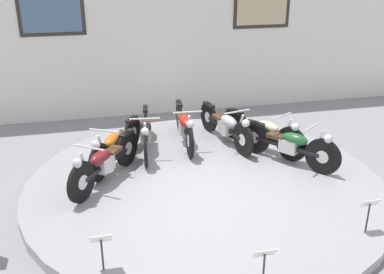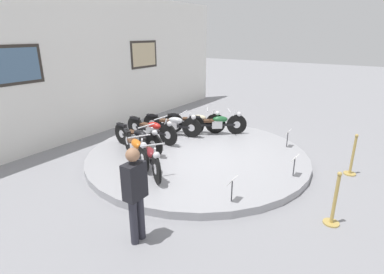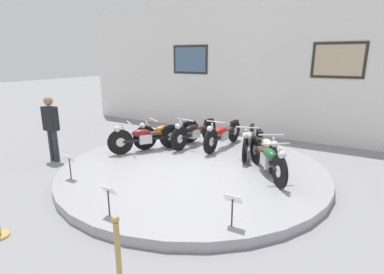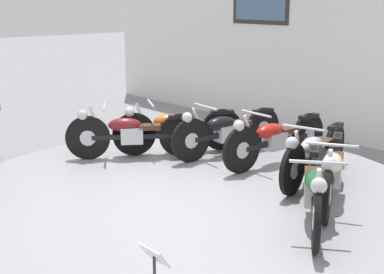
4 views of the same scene
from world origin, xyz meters
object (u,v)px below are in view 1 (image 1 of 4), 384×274
object	(u,v)px
motorcycle_maroon	(104,161)
info_placard_front_left	(101,244)
info_placard_front_centre	(265,258)
info_placard_front_right	(369,208)
motorcycle_silver	(226,125)
motorcycle_red	(184,125)
motorcycle_orange	(116,144)
motorcycle_black	(146,132)
motorcycle_cream	(263,131)
motorcycle_green	(289,143)

from	to	relation	value
motorcycle_maroon	info_placard_front_left	bearing A→B (deg)	-93.85
motorcycle_maroon	info_placard_front_centre	world-z (taller)	motorcycle_maroon
info_placard_front_right	motorcycle_silver	bearing A→B (deg)	106.12
motorcycle_red	info_placard_front_left	size ratio (longest dim) A/B	3.89
motorcycle_orange	motorcycle_black	distance (m)	0.76
motorcycle_maroon	motorcycle_silver	xyz separation A→B (m)	(2.39, 1.13, -0.01)
motorcycle_cream	motorcycle_green	distance (m)	0.69
motorcycle_black	info_placard_front_left	size ratio (longest dim) A/B	3.86
info_placard_front_centre	info_placard_front_right	distance (m)	1.88
motorcycle_maroon	motorcycle_red	bearing A→B (deg)	39.18
motorcycle_cream	info_placard_front_centre	xyz separation A→B (m)	(-1.37, -3.53, -0.02)
motorcycle_orange	motorcycle_red	size ratio (longest dim) A/B	0.88
motorcycle_red	info_placard_front_right	size ratio (longest dim) A/B	3.89
motorcycle_orange	info_placard_front_centre	size ratio (longest dim) A/B	3.44
motorcycle_red	motorcycle_green	size ratio (longest dim) A/B	1.23
motorcycle_silver	motorcycle_orange	bearing A→B (deg)	-167.67
motorcycle_black	info_placard_front_left	distance (m)	3.46
motorcycle_silver	motorcycle_black	bearing A→B (deg)	179.99
motorcycle_maroon	motorcycle_cream	bearing A→B (deg)	12.42
info_placard_front_left	motorcycle_red	bearing A→B (deg)	63.48
info_placard_front_left	info_placard_front_right	bearing A→B (deg)	0.00
info_placard_front_centre	info_placard_front_right	bearing A→B (deg)	21.27
motorcycle_red	motorcycle_silver	distance (m)	0.81
info_placard_front_left	motorcycle_silver	bearing A→B (deg)	52.65
motorcycle_silver	motorcycle_red	bearing A→B (deg)	167.54
motorcycle_orange	motorcycle_black	bearing A→B (deg)	38.69
motorcycle_maroon	motorcycle_red	distance (m)	2.06
info_placard_front_left	info_placard_front_right	distance (m)	3.50
motorcycle_maroon	info_placard_front_centre	size ratio (longest dim) A/B	3.23
motorcycle_red	info_placard_front_left	bearing A→B (deg)	-116.52
motorcycle_orange	motorcycle_green	world-z (taller)	motorcycle_orange
info_placard_front_right	motorcycle_green	bearing A→B (deg)	93.81
motorcycle_silver	motorcycle_green	xyz separation A→B (m)	(0.81, -1.13, 0.00)
motorcycle_black	motorcycle_cream	xyz separation A→B (m)	(2.16, -0.47, 0.00)
motorcycle_maroon	motorcycle_orange	bearing A→B (deg)	70.92
motorcycle_black	info_placard_front_right	bearing A→B (deg)	-52.70
motorcycle_maroon	motorcycle_silver	size ratio (longest dim) A/B	0.85
info_placard_front_right	info_placard_front_left	bearing A→B (deg)	180.00
motorcycle_black	info_placard_front_centre	bearing A→B (deg)	-78.92
info_placard_front_left	info_placard_front_right	size ratio (longest dim) A/B	1.00
motorcycle_cream	info_placard_front_centre	world-z (taller)	motorcycle_cream
motorcycle_black	info_placard_front_right	distance (m)	4.18
motorcycle_maroon	info_placard_front_left	xyz separation A→B (m)	(-0.15, -2.20, -0.02)
info_placard_front_left	info_placard_front_right	world-z (taller)	same
motorcycle_orange	motorcycle_silver	distance (m)	2.21
motorcycle_black	motorcycle_green	distance (m)	2.64
motorcycle_green	motorcycle_cream	bearing A→B (deg)	109.18
info_placard_front_left	info_placard_front_centre	distance (m)	1.88
motorcycle_red	motorcycle_cream	size ratio (longest dim) A/B	1.13
motorcycle_orange	motorcycle_cream	world-z (taller)	motorcycle_orange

